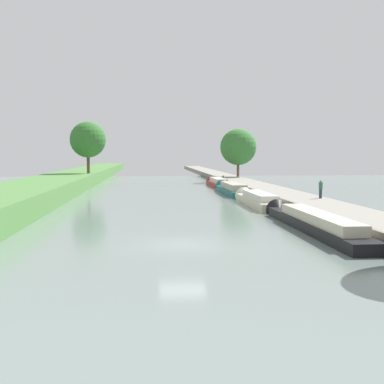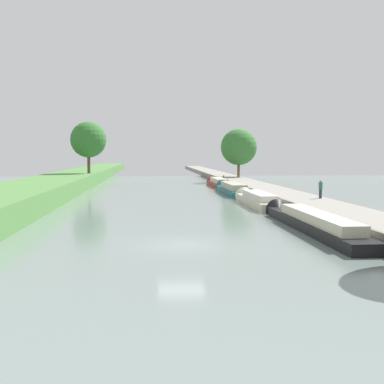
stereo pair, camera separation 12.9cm
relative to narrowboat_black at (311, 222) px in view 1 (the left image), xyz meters
name	(u,v)px [view 1 (the left image)]	position (x,y,z in m)	size (l,w,h in m)	color
ground_plane	(183,245)	(-8.56, -4.37, -0.52)	(160.00, 160.00, 0.00)	slate
stone_quay	(359,233)	(1.24, -4.37, -0.03)	(0.25, 260.00, 0.97)	gray
narrowboat_black	(311,222)	(0.00, 0.00, 0.00)	(1.81, 16.79, 1.79)	black
narrowboat_cream	(256,199)	(-0.19, 14.94, 0.01)	(1.96, 12.37, 1.87)	beige
narrowboat_teal	(231,189)	(-0.31, 28.30, 0.04)	(2.10, 13.64, 2.05)	#195B60
narrowboat_red	(217,183)	(-0.11, 41.72, 0.00)	(1.89, 12.66, 1.90)	maroon
tree_rightbank_midnear	(238,147)	(4.99, 51.93, 5.50)	(6.22, 6.22, 8.21)	brown
tree_leftbank_downstream	(88,140)	(-19.64, 45.51, 6.50)	(5.50, 5.50, 7.94)	brown
person_walking	(321,188)	(4.81, 11.42, 1.28)	(0.34, 0.34, 1.66)	#282D42
mooring_bollard_far	(223,177)	(1.66, 47.16, 0.63)	(0.16, 0.16, 0.45)	black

